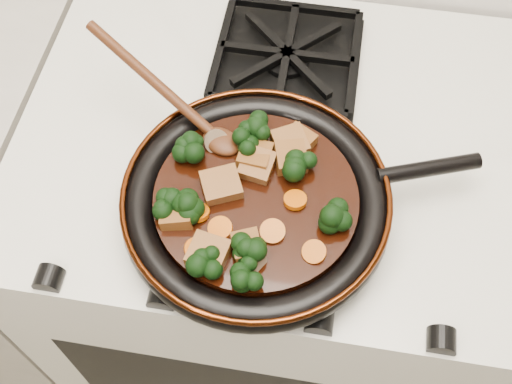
# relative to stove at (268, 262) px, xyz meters

# --- Properties ---
(stove) EXTENTS (0.76, 0.60, 0.90)m
(stove) POSITION_rel_stove_xyz_m (0.00, 0.00, 0.00)
(stove) COLOR silver
(stove) RESTS_ON ground
(burner_grate_front) EXTENTS (0.23, 0.23, 0.03)m
(burner_grate_front) POSITION_rel_stove_xyz_m (0.00, -0.14, 0.46)
(burner_grate_front) COLOR black
(burner_grate_front) RESTS_ON stove
(burner_grate_back) EXTENTS (0.23, 0.23, 0.03)m
(burner_grate_back) POSITION_rel_stove_xyz_m (0.00, 0.14, 0.46)
(burner_grate_back) COLOR black
(burner_grate_back) RESTS_ON stove
(skillet) EXTENTS (0.47, 0.35, 0.05)m
(skillet) POSITION_rel_stove_xyz_m (0.00, -0.14, 0.49)
(skillet) COLOR black
(skillet) RESTS_ON burner_grate_front
(braising_sauce) EXTENTS (0.27, 0.27, 0.02)m
(braising_sauce) POSITION_rel_stove_xyz_m (-0.00, -0.15, 0.50)
(braising_sauce) COLOR black
(braising_sauce) RESTS_ON skillet
(tofu_cube_0) EXTENTS (0.05, 0.05, 0.03)m
(tofu_cube_0) POSITION_rel_stove_xyz_m (-0.04, -0.24, 0.52)
(tofu_cube_0) COLOR brown
(tofu_cube_0) RESTS_ON braising_sauce
(tofu_cube_1) EXTENTS (0.05, 0.05, 0.02)m
(tofu_cube_1) POSITION_rel_stove_xyz_m (0.04, -0.06, 0.52)
(tofu_cube_1) COLOR brown
(tofu_cube_1) RESTS_ON braising_sauce
(tofu_cube_2) EXTENTS (0.05, 0.05, 0.03)m
(tofu_cube_2) POSITION_rel_stove_xyz_m (0.00, -0.22, 0.52)
(tofu_cube_2) COLOR brown
(tofu_cube_2) RESTS_ON braising_sauce
(tofu_cube_3) EXTENTS (0.05, 0.05, 0.03)m
(tofu_cube_3) POSITION_rel_stove_xyz_m (0.03, -0.09, 0.52)
(tofu_cube_3) COLOR brown
(tofu_cube_3) RESTS_ON braising_sauce
(tofu_cube_4) EXTENTS (0.05, 0.04, 0.03)m
(tofu_cube_4) POSITION_rel_stove_xyz_m (-0.09, -0.19, 0.52)
(tofu_cube_4) COLOR brown
(tofu_cube_4) RESTS_ON braising_sauce
(tofu_cube_5) EXTENTS (0.05, 0.05, 0.03)m
(tofu_cube_5) POSITION_rel_stove_xyz_m (-0.01, -0.10, 0.52)
(tofu_cube_5) COLOR brown
(tofu_cube_5) RESTS_ON braising_sauce
(tofu_cube_6) EXTENTS (0.04, 0.05, 0.03)m
(tofu_cube_6) POSITION_rel_stove_xyz_m (-0.01, -0.09, 0.52)
(tofu_cube_6) COLOR brown
(tofu_cube_6) RESTS_ON braising_sauce
(tofu_cube_7) EXTENTS (0.06, 0.06, 0.03)m
(tofu_cube_7) POSITION_rel_stove_xyz_m (-0.05, -0.14, 0.52)
(tofu_cube_7) COLOR brown
(tofu_cube_7) RESTS_ON braising_sauce
(tofu_cube_8) EXTENTS (0.06, 0.06, 0.03)m
(tofu_cube_8) POSITION_rel_stove_xyz_m (0.03, -0.06, 0.52)
(tofu_cube_8) COLOR brown
(tofu_cube_8) RESTS_ON braising_sauce
(broccoli_floret_0) EXTENTS (0.08, 0.07, 0.07)m
(broccoli_floret_0) POSITION_rel_stove_xyz_m (-0.08, -0.18, 0.52)
(broccoli_floret_0) COLOR black
(broccoli_floret_0) RESTS_ON braising_sauce
(broccoli_floret_1) EXTENTS (0.07, 0.07, 0.06)m
(broccoli_floret_1) POSITION_rel_stove_xyz_m (0.00, -0.23, 0.52)
(broccoli_floret_1) COLOR black
(broccoli_floret_1) RESTS_ON braising_sauce
(broccoli_floret_2) EXTENTS (0.07, 0.06, 0.07)m
(broccoli_floret_2) POSITION_rel_stove_xyz_m (-0.05, -0.25, 0.52)
(broccoli_floret_2) COLOR black
(broccoli_floret_2) RESTS_ON braising_sauce
(broccoli_floret_3) EXTENTS (0.07, 0.07, 0.05)m
(broccoli_floret_3) POSITION_rel_stove_xyz_m (0.00, -0.26, 0.52)
(broccoli_floret_3) COLOR black
(broccoli_floret_3) RESTS_ON braising_sauce
(broccoli_floret_4) EXTENTS (0.08, 0.08, 0.07)m
(broccoli_floret_4) POSITION_rel_stove_xyz_m (0.11, -0.16, 0.52)
(broccoli_floret_4) COLOR black
(broccoli_floret_4) RESTS_ON braising_sauce
(broccoli_floret_5) EXTENTS (0.08, 0.08, 0.06)m
(broccoli_floret_5) POSITION_rel_stove_xyz_m (-0.02, -0.05, 0.52)
(broccoli_floret_5) COLOR black
(broccoli_floret_5) RESTS_ON braising_sauce
(broccoli_floret_6) EXTENTS (0.07, 0.07, 0.06)m
(broccoli_floret_6) POSITION_rel_stove_xyz_m (0.04, -0.10, 0.52)
(broccoli_floret_6) COLOR black
(broccoli_floret_6) RESTS_ON braising_sauce
(broccoli_floret_7) EXTENTS (0.08, 0.08, 0.06)m
(broccoli_floret_7) POSITION_rel_stove_xyz_m (-0.03, -0.08, 0.52)
(broccoli_floret_7) COLOR black
(broccoli_floret_7) RESTS_ON braising_sauce
(broccoli_floret_8) EXTENTS (0.07, 0.07, 0.07)m
(broccoli_floret_8) POSITION_rel_stove_xyz_m (-0.10, -0.10, 0.52)
(broccoli_floret_8) COLOR black
(broccoli_floret_8) RESTS_ON braising_sauce
(broccoli_floret_9) EXTENTS (0.09, 0.09, 0.07)m
(broccoli_floret_9) POSITION_rel_stove_xyz_m (-0.11, -0.18, 0.52)
(broccoli_floret_9) COLOR black
(broccoli_floret_9) RESTS_ON braising_sauce
(carrot_coin_0) EXTENTS (0.03, 0.03, 0.02)m
(carrot_coin_0) POSITION_rel_stove_xyz_m (0.08, -0.21, 0.51)
(carrot_coin_0) COLOR #C95305
(carrot_coin_0) RESTS_ON braising_sauce
(carrot_coin_1) EXTENTS (0.03, 0.03, 0.02)m
(carrot_coin_1) POSITION_rel_stove_xyz_m (-0.06, -0.23, 0.51)
(carrot_coin_1) COLOR #C95305
(carrot_coin_1) RESTS_ON braising_sauce
(carrot_coin_2) EXTENTS (0.03, 0.03, 0.02)m
(carrot_coin_2) POSITION_rel_stove_xyz_m (-0.04, -0.20, 0.51)
(carrot_coin_2) COLOR #C95305
(carrot_coin_2) RESTS_ON braising_sauce
(carrot_coin_3) EXTENTS (0.03, 0.03, 0.02)m
(carrot_coin_3) POSITION_rel_stove_xyz_m (-0.07, -0.18, 0.51)
(carrot_coin_3) COLOR #C95305
(carrot_coin_3) RESTS_ON braising_sauce
(carrot_coin_4) EXTENTS (0.03, 0.03, 0.01)m
(carrot_coin_4) POSITION_rel_stove_xyz_m (0.05, -0.15, 0.51)
(carrot_coin_4) COLOR #C95305
(carrot_coin_4) RESTS_ON braising_sauce
(carrot_coin_5) EXTENTS (0.03, 0.03, 0.01)m
(carrot_coin_5) POSITION_rel_stove_xyz_m (0.03, -0.19, 0.51)
(carrot_coin_5) COLOR #C95305
(carrot_coin_5) RESTS_ON braising_sauce
(mushroom_slice_0) EXTENTS (0.04, 0.04, 0.03)m
(mushroom_slice_0) POSITION_rel_stove_xyz_m (-0.07, -0.07, 0.52)
(mushroom_slice_0) COLOR brown
(mushroom_slice_0) RESTS_ON braising_sauce
(mushroom_slice_1) EXTENTS (0.04, 0.04, 0.03)m
(mushroom_slice_1) POSITION_rel_stove_xyz_m (0.01, -0.24, 0.52)
(mushroom_slice_1) COLOR brown
(mushroom_slice_1) RESTS_ON braising_sauce
(mushroom_slice_2) EXTENTS (0.04, 0.04, 0.03)m
(mushroom_slice_2) POSITION_rel_stove_xyz_m (-0.09, -0.18, 0.52)
(mushroom_slice_2) COLOR brown
(mushroom_slice_2) RESTS_ON braising_sauce
(wooden_spoon) EXTENTS (0.15, 0.10, 0.24)m
(wooden_spoon) POSITION_rel_stove_xyz_m (-0.12, -0.04, 0.53)
(wooden_spoon) COLOR #46210F
(wooden_spoon) RESTS_ON braising_sauce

